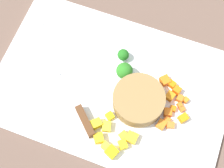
{
  "coord_description": "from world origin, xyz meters",
  "views": [
    {
      "loc": [
        0.08,
        -0.22,
        0.66
      ],
      "look_at": [
        0.0,
        0.0,
        0.02
      ],
      "focal_mm": 52.65,
      "sensor_mm": 36.0,
      "label": 1
    }
  ],
  "objects": [
    {
      "name": "carrot_dice_1",
      "position": [
        0.15,
        0.02,
        0.02
      ],
      "size": [
        0.01,
        0.01,
        0.01
      ],
      "primitive_type": "cube",
      "rotation": [
        0.0,
        0.0,
        1.07
      ],
      "color": "orange",
      "rests_on": "cutting_board"
    },
    {
      "name": "pepper_dice_5",
      "position": [
        0.08,
        -0.09,
        0.02
      ],
      "size": [
        0.02,
        0.02,
        0.02
      ],
      "primitive_type": "cube",
      "rotation": [
        0.0,
        0.0,
        1.48
      ],
      "color": "yellow",
      "rests_on": "cutting_board"
    },
    {
      "name": "carrot_dice_5",
      "position": [
        0.16,
        -0.02,
        0.02
      ],
      "size": [
        0.02,
        0.02,
        0.01
      ],
      "primitive_type": "cube",
      "rotation": [
        0.0,
        0.0,
        2.46
      ],
      "color": "orange",
      "rests_on": "cutting_board"
    },
    {
      "name": "carrot_dice_0",
      "position": [
        0.13,
        -0.01,
        0.02
      ],
      "size": [
        0.01,
        0.01,
        0.01
      ],
      "primitive_type": "cube",
      "rotation": [
        0.0,
        0.0,
        1.68
      ],
      "color": "orange",
      "rests_on": "cutting_board"
    },
    {
      "name": "carrot_dice_3",
      "position": [
        0.12,
        -0.05,
        0.02
      ],
      "size": [
        0.02,
        0.02,
        0.01
      ],
      "primitive_type": "cube",
      "rotation": [
        0.0,
        0.0,
        1.33
      ],
      "color": "orange",
      "rests_on": "cutting_board"
    },
    {
      "name": "carrot_dice_9",
      "position": [
        0.14,
        -0.04,
        0.02
      ],
      "size": [
        0.02,
        0.02,
        0.01
      ],
      "primitive_type": "cube",
      "rotation": [
        0.0,
        0.0,
        0.27
      ],
      "color": "orange",
      "rests_on": "cutting_board"
    },
    {
      "name": "pepper_dice_1",
      "position": [
        0.02,
        -0.07,
        0.02
      ],
      "size": [
        0.02,
        0.02,
        0.01
      ],
      "primitive_type": "cube",
      "rotation": [
        0.0,
        0.0,
        0.95
      ],
      "color": "yellow",
      "rests_on": "cutting_board"
    },
    {
      "name": "broccoli_floret_1",
      "position": [
        0.02,
        0.03,
        0.03
      ],
      "size": [
        0.04,
        0.04,
        0.04
      ],
      "color": "#81AD66",
      "rests_on": "cutting_board"
    },
    {
      "name": "carrot_dice_2",
      "position": [
        0.12,
        0.02,
        0.02
      ],
      "size": [
        0.02,
        0.02,
        0.01
      ],
      "primitive_type": "cube",
      "rotation": [
        0.0,
        0.0,
        1.25
      ],
      "color": "orange",
      "rests_on": "cutting_board"
    },
    {
      "name": "pepper_dice_8",
      "position": [
        0.0,
        -0.09,
        0.02
      ],
      "size": [
        0.03,
        0.03,
        0.02
      ],
      "primitive_type": "cube",
      "rotation": [
        0.0,
        0.0,
        0.79
      ],
      "color": "yellow",
      "rests_on": "cutting_board"
    },
    {
      "name": "cutting_board",
      "position": [
        0.0,
        0.0,
        0.01
      ],
      "size": [
        0.49,
        0.32,
        0.01
      ],
      "primitive_type": "cube",
      "color": "white",
      "rests_on": "ground_plane"
    },
    {
      "name": "broccoli_floret_0",
      "position": [
        -0.0,
        0.07,
        0.03
      ],
      "size": [
        0.03,
        0.03,
        0.03
      ],
      "color": "#98B76A",
      "rests_on": "cutting_board"
    },
    {
      "name": "carrot_dice_10",
      "position": [
        0.1,
        0.05,
        0.02
      ],
      "size": [
        0.03,
        0.03,
        0.02
      ],
      "primitive_type": "cube",
      "rotation": [
        0.0,
        0.0,
        2.37
      ],
      "color": "orange",
      "rests_on": "cutting_board"
    },
    {
      "name": "pepper_dice_7",
      "position": [
        0.04,
        -0.13,
        0.02
      ],
      "size": [
        0.02,
        0.02,
        0.02
      ],
      "primitive_type": "cube",
      "rotation": [
        0.0,
        0.0,
        2.75
      ],
      "color": "yellow",
      "rests_on": "cutting_board"
    },
    {
      "name": "carrot_dice_8",
      "position": [
        0.13,
        -0.02,
        0.02
      ],
      "size": [
        0.02,
        0.02,
        0.01
      ],
      "primitive_type": "cube",
      "rotation": [
        0.0,
        0.0,
        0.29
      ],
      "color": "orange",
      "rests_on": "cutting_board"
    },
    {
      "name": "pepper_dice_0",
      "position": [
        0.06,
        -0.09,
        0.02
      ],
      "size": [
        0.02,
        0.02,
        0.01
      ],
      "primitive_type": "cube",
      "rotation": [
        0.0,
        0.0,
        2.6
      ],
      "color": "yellow",
      "rests_on": "cutting_board"
    },
    {
      "name": "ground_plane",
      "position": [
        0.0,
        0.0,
        0.0
      ],
      "size": [
        4.0,
        4.0,
        0.0
      ],
      "primitive_type": "plane",
      "color": "brown"
    },
    {
      "name": "carrot_dice_7",
      "position": [
        0.14,
        0.02,
        0.02
      ],
      "size": [
        0.01,
        0.02,
        0.01
      ],
      "primitive_type": "cube",
      "rotation": [
        0.0,
        0.0,
        1.46
      ],
      "color": "orange",
      "rests_on": "cutting_board"
    },
    {
      "name": "chef_knife",
      "position": [
        -0.07,
        -0.05,
        0.02
      ],
      "size": [
        0.25,
        0.23,
        0.02
      ],
      "rotation": [
        0.0,
        0.0,
        2.39
      ],
      "color": "silver",
      "rests_on": "cutting_board"
    },
    {
      "name": "pepper_dice_6",
      "position": [
        0.06,
        -0.11,
        0.02
      ],
      "size": [
        0.02,
        0.02,
        0.02
      ],
      "primitive_type": "cube",
      "rotation": [
        0.0,
        0.0,
        0.71
      ],
      "color": "yellow",
      "rests_on": "cutting_board"
    },
    {
      "name": "carrot_dice_11",
      "position": [
        0.15,
        0.01,
        0.02
      ],
      "size": [
        0.01,
        0.01,
        0.01
      ],
      "primitive_type": "cube",
      "rotation": [
        0.0,
        0.0,
        0.91
      ],
      "color": "orange",
      "rests_on": "cutting_board"
    },
    {
      "name": "carrot_dice_4",
      "position": [
        0.13,
        -0.04,
        0.02
      ],
      "size": [
        0.02,
        0.02,
        0.01
      ],
      "primitive_type": "cube",
      "rotation": [
        0.0,
        0.0,
        1.29
      ],
      "color": "orange",
      "rests_on": "cutting_board"
    },
    {
      "name": "pepper_dice_3",
      "position": [
        0.01,
        -0.12,
        0.02
      ],
      "size": [
        0.03,
        0.03,
        0.02
      ],
      "primitive_type": "cube",
      "rotation": [
        0.0,
        0.0,
        2.15
      ],
      "color": "yellow",
      "rests_on": "cutting_board"
    },
    {
      "name": "carrot_dice_12",
      "position": [
        0.12,
        0.04,
        0.02
      ],
      "size": [
        0.02,
        0.02,
        0.01
      ],
      "primitive_type": "cube",
      "rotation": [
        0.0,
        0.0,
        1.2
      ],
      "color": "orange",
      "rests_on": "cutting_board"
    },
    {
      "name": "carrot_dice_13",
      "position": [
        0.13,
        0.03,
        0.02
      ],
      "size": [
        0.02,
        0.02,
        0.02
      ],
      "primitive_type": "cube",
      "rotation": [
        0.0,
        0.0,
        1.28
      ],
      "color": "orange",
      "rests_on": "cutting_board"
    },
    {
      "name": "pepper_dice_2",
      "position": [
        0.05,
        -0.13,
        0.02
      ],
      "size": [
        0.03,
        0.03,
        0.02
      ],
      "primitive_type": "cube",
      "rotation": [
        0.0,
        0.0,
        1.17
      ],
      "color": "yellow",
      "rests_on": "cutting_board"
    },
    {
      "name": "prep_bowl",
      "position": [
        0.06,
        -0.02,
        0.03
      ],
      "size": [
        0.11,
        0.11,
        0.04
      ],
      "primitive_type": "cylinder",
      "color": "olive",
      "rests_on": "cutting_board"
    },
    {
      "name": "pepper_dice_4",
      "position": [
        0.02,
        -0.09,
        0.02
      ],
      "size": [
        0.02,
        0.02,
        0.02
      ],
      "primitive_type": "cube",
      "rotation": [
        0.0,
        0.0,
        0.26
      ],
      "color": "yellow",
      "rests_on": "cutting_board"
    },
    {
      "name": "carrot_dice_6",
      "position": [
        0.15,
        -0.0,
        0.02
      ],
      "size": [
        0.01,
        0.01,
        0.01
      ],
      "primitive_type": "cube",
      "rotation": [
        0.0,
        0.0,
        2.35
      ],
      "color": "orange",
      "rests_on": "cutting_board"
    }
  ]
}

